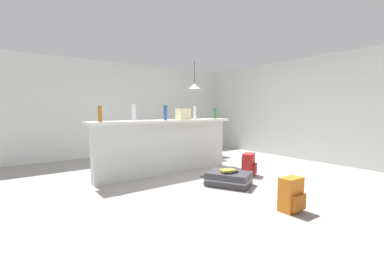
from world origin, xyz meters
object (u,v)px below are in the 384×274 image
at_px(bottle_green, 215,113).
at_px(book_stack, 229,171).
at_px(bottle_white, 195,113).
at_px(suitcase_flat_charcoal, 229,179).
at_px(pendant_lamp, 194,86).
at_px(bottle_amber, 100,114).
at_px(bottle_clear, 134,112).
at_px(backpack_red, 249,165).
at_px(dining_table, 196,132).
at_px(backpack_orange, 291,195).
at_px(grocery_bag, 183,114).
at_px(bottle_blue, 165,113).
at_px(dining_chair_near_partition, 209,139).

height_order(bottle_green, book_stack, bottle_green).
bearing_deg(bottle_white, suitcase_flat_charcoal, -101.42).
xyz_separation_m(pendant_lamp, book_stack, (-1.26, -2.60, -1.61)).
distance_m(bottle_amber, suitcase_flat_charcoal, 2.34).
distance_m(suitcase_flat_charcoal, book_stack, 0.14).
bearing_deg(suitcase_flat_charcoal, book_stack, -128.94).
xyz_separation_m(bottle_clear, backpack_red, (1.79, -1.16, -0.99)).
height_order(bottle_white, dining_table, bottle_white).
height_order(bottle_amber, suitcase_flat_charcoal, bottle_amber).
xyz_separation_m(dining_table, backpack_orange, (-1.40, -3.74, -0.44)).
distance_m(grocery_bag, book_stack, 1.63).
relative_size(bottle_blue, book_stack, 1.00).
relative_size(bottle_blue, bottle_green, 1.18).
bearing_deg(dining_chair_near_partition, backpack_red, -105.11).
relative_size(backpack_orange, book_stack, 1.50).
bearing_deg(grocery_bag, dining_table, 43.48).
relative_size(bottle_blue, dining_chair_near_partition, 0.30).
xyz_separation_m(bottle_clear, backpack_orange, (0.86, -2.64, -0.99)).
xyz_separation_m(bottle_amber, suitcase_flat_charcoal, (1.67, -1.25, -1.06)).
distance_m(bottle_green, dining_chair_near_partition, 1.02).
xyz_separation_m(bottle_green, dining_table, (0.40, 1.19, -0.52)).
xyz_separation_m(dining_chair_near_partition, backpack_red, (-0.47, -1.75, -0.31)).
bearing_deg(suitcase_flat_charcoal, backpack_orange, -97.37).
bearing_deg(pendant_lamp, bottle_clear, -152.40).
relative_size(dining_chair_near_partition, backpack_orange, 2.21).
xyz_separation_m(dining_chair_near_partition, book_stack, (-1.26, -2.01, -0.27)).
bearing_deg(suitcase_flat_charcoal, backpack_red, 17.19).
distance_m(bottle_white, dining_chair_near_partition, 1.39).
xyz_separation_m(bottle_amber, backpack_orange, (1.51, -2.50, -0.97)).
xyz_separation_m(bottle_clear, dining_chair_near_partition, (2.26, 0.59, -0.68)).
distance_m(suitcase_flat_charcoal, backpack_red, 0.81).
xyz_separation_m(backpack_red, backpack_orange, (-0.93, -1.48, 0.00)).
xyz_separation_m(bottle_green, dining_chair_near_partition, (0.40, 0.68, -0.65)).
distance_m(bottle_blue, suitcase_flat_charcoal, 1.73).
bearing_deg(suitcase_flat_charcoal, grocery_bag, 89.70).
distance_m(bottle_green, grocery_bag, 0.83).
relative_size(bottle_green, backpack_orange, 0.56).
xyz_separation_m(bottle_clear, bottle_blue, (0.59, -0.11, -0.01)).
height_order(bottle_amber, bottle_green, bottle_amber).
height_order(bottle_clear, dining_chair_near_partition, bottle_clear).
xyz_separation_m(grocery_bag, dining_table, (1.23, 1.17, -0.51)).
distance_m(suitcase_flat_charcoal, backpack_orange, 1.26).
bearing_deg(backpack_red, book_stack, -161.47).
distance_m(bottle_clear, dining_chair_near_partition, 2.43).
distance_m(bottle_clear, book_stack, 1.98).
bearing_deg(pendant_lamp, dining_chair_near_partition, -90.14).
height_order(backpack_red, book_stack, backpack_red).
height_order(suitcase_flat_charcoal, backpack_orange, backpack_orange).
xyz_separation_m(bottle_white, bottle_green, (0.58, 0.05, -0.02)).
bearing_deg(bottle_green, backpack_orange, -111.38).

